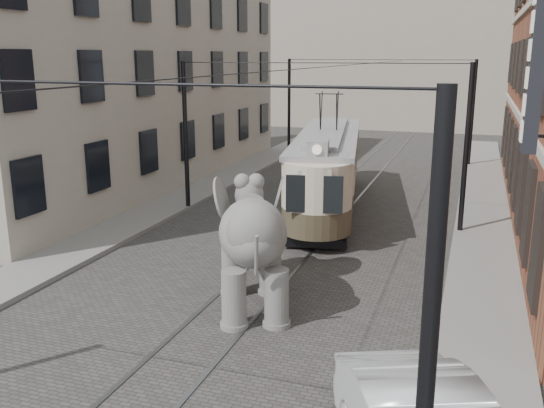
% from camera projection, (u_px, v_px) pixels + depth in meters
% --- Properties ---
extents(ground, '(120.00, 120.00, 0.00)m').
position_uv_depth(ground, '(267.00, 273.00, 17.49)').
color(ground, '#413E3C').
extents(tram_rails, '(1.54, 80.00, 0.02)m').
position_uv_depth(tram_rails, '(267.00, 273.00, 17.49)').
color(tram_rails, slate).
rests_on(tram_rails, ground).
extents(sidewalk_right, '(2.00, 60.00, 0.15)m').
position_uv_depth(sidewalk_right, '(483.00, 297.00, 15.59)').
color(sidewalk_right, slate).
rests_on(sidewalk_right, ground).
extents(sidewalk_left, '(2.00, 60.00, 0.15)m').
position_uv_depth(sidewalk_left, '(80.00, 248.00, 19.52)').
color(sidewalk_left, slate).
rests_on(sidewalk_left, ground).
extents(stucco_building, '(7.00, 24.00, 10.00)m').
position_uv_depth(stucco_building, '(122.00, 81.00, 28.91)').
color(stucco_building, '#A29A86').
rests_on(stucco_building, ground).
extents(distant_block, '(28.00, 10.00, 14.00)m').
position_uv_depth(distant_block, '(418.00, 46.00, 52.48)').
color(distant_block, '#A29A86').
rests_on(distant_block, ground).
extents(catenary, '(11.00, 30.20, 6.00)m').
position_uv_depth(catenary, '(308.00, 147.00, 21.41)').
color(catenary, black).
rests_on(catenary, ground).
extents(tram, '(4.52, 12.21, 4.75)m').
position_uv_depth(tram, '(328.00, 151.00, 24.62)').
color(tram, beige).
rests_on(tram, ground).
extents(elephant, '(4.62, 5.81, 3.13)m').
position_uv_depth(elephant, '(253.00, 250.00, 14.68)').
color(elephant, slate).
rests_on(elephant, ground).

